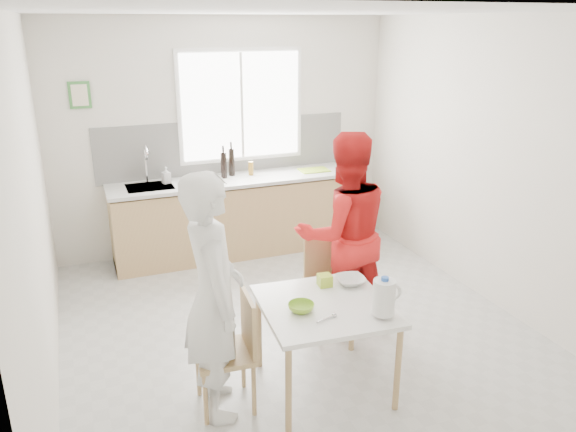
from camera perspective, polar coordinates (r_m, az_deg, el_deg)
name	(u,v)px	position (r m, az deg, el deg)	size (l,w,h in m)	color
ground	(297,330)	(5.15, 0.92, -11.54)	(4.50, 4.50, 0.00)	#B7B7B2
room_shell	(298,151)	(4.53, 1.03, 6.62)	(4.50, 4.50, 4.50)	silver
window	(241,106)	(6.66, -4.78, 11.10)	(1.50, 0.06, 1.30)	white
backsplash	(226,147)	(6.70, -6.34, 6.97)	(3.00, 0.02, 0.65)	white
picture_frame	(80,95)	(6.37, -20.41, 11.44)	(0.22, 0.03, 0.28)	#3D823B
kitchen_counter	(234,219)	(6.65, -5.46, -0.32)	(2.84, 0.64, 1.37)	tan
dining_table	(325,313)	(4.14, 3.78, -9.78)	(0.98, 0.98, 0.70)	white
chair_left	(233,347)	(4.06, -5.61, -13.07)	(0.42, 0.42, 0.85)	tan
chair_far	(329,277)	(5.00, 4.21, -6.19)	(0.44, 0.44, 0.90)	tan
person_white	(214,297)	(3.84, -7.56, -8.16)	(0.64, 0.42, 1.75)	white
person_red	(344,234)	(4.86, 5.68, -1.85)	(0.87, 0.68, 1.79)	red
bowl_green	(301,307)	(3.99, 1.34, -9.27)	(0.19, 0.19, 0.06)	#85BA2A
bowl_white	(350,281)	(4.40, 6.34, -6.54)	(0.23, 0.23, 0.06)	silver
milk_jug	(384,297)	(3.93, 9.77, -8.07)	(0.22, 0.16, 0.28)	white
green_box	(325,280)	(4.35, 3.75, -6.53)	(0.10, 0.10, 0.09)	#A3C52D
spoon	(326,319)	(3.90, 3.84, -10.39)	(0.01, 0.01, 0.16)	#A5A5AA
cutting_board	(314,170)	(6.81, 2.66, 4.68)	(0.35, 0.25, 0.01)	#A7D030
wine_bottle_a	(232,162)	(6.58, -5.76, 5.48)	(0.07, 0.07, 0.32)	black
wine_bottle_b	(224,165)	(6.49, -6.55, 5.15)	(0.07, 0.07, 0.30)	black
jar_amber	(251,168)	(6.60, -3.79, 4.85)	(0.06, 0.06, 0.16)	olive
soap_bottle	(166,175)	(6.40, -12.27, 4.09)	(0.08, 0.08, 0.18)	#999999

